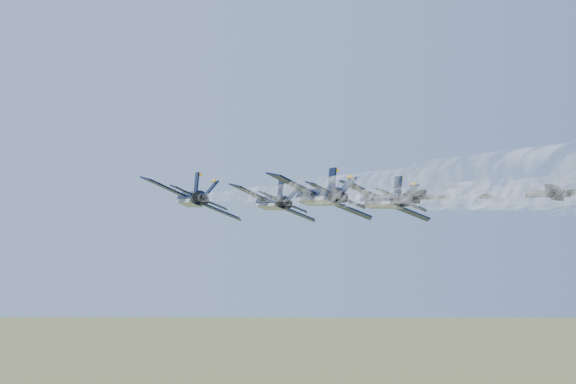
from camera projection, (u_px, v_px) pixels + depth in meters
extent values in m
cylinder|color=black|center=(272.00, 202.00, 121.74)|extent=(3.15, 13.43, 2.23)
cone|color=black|center=(259.00, 204.00, 129.43)|extent=(2.41, 2.76, 2.23)
ellipsoid|color=black|center=(268.00, 200.00, 125.11)|extent=(1.39, 2.49, 1.14)
cube|color=gray|center=(270.00, 207.00, 121.65)|extent=(2.39, 12.02, 1.00)
cube|color=black|center=(251.00, 193.00, 120.21)|extent=(6.24, 5.01, 2.43)
cube|color=#F7AF0D|center=(249.00, 193.00, 121.87)|extent=(5.04, 2.31, 2.39)
cube|color=black|center=(295.00, 213.00, 121.70)|extent=(6.05, 4.43, 2.43)
cube|color=#F7AF0D|center=(292.00, 212.00, 123.36)|extent=(5.22, 1.62, 2.39)
cube|color=black|center=(269.00, 194.00, 115.15)|extent=(2.91, 2.52, 1.14)
cube|color=black|center=(298.00, 207.00, 116.07)|extent=(2.84, 2.29, 1.14)
cube|color=black|center=(281.00, 189.00, 116.29)|extent=(0.53, 2.23, 2.61)
cube|color=black|center=(292.00, 194.00, 116.67)|extent=(1.98, 2.33, 2.08)
cylinder|color=black|center=(282.00, 200.00, 114.82)|extent=(1.53, 1.30, 1.45)
cylinder|color=black|center=(288.00, 203.00, 115.01)|extent=(1.53, 1.30, 1.45)
cylinder|color=black|center=(191.00, 198.00, 106.23)|extent=(3.15, 13.43, 2.23)
cone|color=black|center=(182.00, 200.00, 113.91)|extent=(2.41, 2.76, 2.23)
ellipsoid|color=black|center=(189.00, 195.00, 109.60)|extent=(1.39, 2.49, 1.14)
cube|color=gray|center=(189.00, 203.00, 106.13)|extent=(2.39, 12.02, 1.00)
cube|color=black|center=(166.00, 187.00, 104.69)|extent=(6.24, 5.01, 2.43)
cube|color=#F7AF0D|center=(164.00, 187.00, 106.35)|extent=(5.04, 2.31, 2.39)
cube|color=black|center=(218.00, 210.00, 106.18)|extent=(6.05, 4.43, 2.43)
cube|color=#F7AF0D|center=(216.00, 210.00, 107.84)|extent=(5.22, 1.62, 2.39)
cube|color=black|center=(183.00, 189.00, 99.63)|extent=(2.91, 2.52, 1.14)
cube|color=black|center=(216.00, 204.00, 100.55)|extent=(2.84, 2.29, 1.14)
cube|color=black|center=(197.00, 182.00, 100.78)|extent=(0.53, 2.23, 2.61)
cube|color=black|center=(210.00, 188.00, 101.15)|extent=(1.98, 2.33, 2.08)
cylinder|color=black|center=(197.00, 195.00, 99.30)|extent=(1.53, 1.30, 1.45)
cylinder|color=black|center=(204.00, 198.00, 99.50)|extent=(1.53, 1.30, 1.45)
cylinder|color=black|center=(383.00, 200.00, 113.62)|extent=(3.15, 13.43, 2.23)
cone|color=black|center=(362.00, 202.00, 121.31)|extent=(2.41, 2.76, 2.23)
ellipsoid|color=black|center=(375.00, 197.00, 117.00)|extent=(1.39, 2.49, 1.14)
cube|color=gray|center=(381.00, 205.00, 113.53)|extent=(2.39, 12.02, 1.00)
cube|color=black|center=(362.00, 190.00, 112.09)|extent=(6.24, 5.01, 2.43)
cube|color=#F7AF0D|center=(358.00, 190.00, 113.75)|extent=(5.04, 2.31, 2.39)
cube|color=black|center=(408.00, 211.00, 113.58)|extent=(6.05, 4.43, 2.43)
cube|color=#F7AF0D|center=(403.00, 211.00, 115.24)|extent=(5.22, 1.62, 2.39)
cube|color=black|center=(387.00, 192.00, 107.03)|extent=(2.91, 2.52, 1.14)
cube|color=black|center=(417.00, 205.00, 107.95)|extent=(2.84, 2.29, 1.14)
cube|color=black|center=(398.00, 186.00, 108.18)|extent=(0.53, 2.23, 2.61)
cube|color=black|center=(410.00, 191.00, 108.55)|extent=(1.98, 2.33, 2.08)
cylinder|color=black|center=(401.00, 198.00, 106.70)|extent=(1.53, 1.30, 1.45)
cylinder|color=black|center=(407.00, 201.00, 106.89)|extent=(1.53, 1.30, 1.45)
cylinder|color=black|center=(319.00, 196.00, 99.08)|extent=(3.15, 13.43, 2.23)
cone|color=black|center=(300.00, 198.00, 106.77)|extent=(2.41, 2.76, 2.23)
ellipsoid|color=black|center=(312.00, 193.00, 102.46)|extent=(1.39, 2.49, 1.14)
cube|color=gray|center=(317.00, 201.00, 98.99)|extent=(2.39, 12.02, 1.00)
cube|color=black|center=(294.00, 184.00, 97.55)|extent=(6.24, 5.01, 2.43)
cube|color=#F7AF0D|center=(290.00, 184.00, 99.21)|extent=(5.04, 2.31, 2.39)
cube|color=black|center=(347.00, 208.00, 99.04)|extent=(6.05, 4.43, 2.43)
cube|color=#F7AF0D|center=(343.00, 208.00, 100.70)|extent=(5.22, 1.62, 2.39)
cube|color=black|center=(319.00, 186.00, 92.49)|extent=(2.91, 2.52, 1.14)
cube|color=black|center=(354.00, 202.00, 93.41)|extent=(2.84, 2.29, 1.14)
cube|color=black|center=(332.00, 179.00, 93.64)|extent=(0.53, 2.23, 2.61)
cube|color=black|center=(346.00, 185.00, 94.01)|extent=(1.98, 2.33, 2.08)
cylinder|color=black|center=(334.00, 193.00, 92.16)|extent=(1.53, 1.30, 1.45)
cylinder|color=black|center=(342.00, 196.00, 92.36)|extent=(1.53, 1.30, 1.45)
cylinder|color=white|center=(308.00, 198.00, 104.50)|extent=(2.74, 22.50, 1.18)
cylinder|color=white|center=(370.00, 190.00, 84.02)|extent=(3.19, 22.54, 1.63)
cylinder|color=white|center=(471.00, 177.00, 63.54)|extent=(3.71, 22.57, 2.16)
cylinder|color=white|center=(218.00, 192.00, 88.98)|extent=(2.74, 22.50, 1.18)
cylinder|color=white|center=(266.00, 180.00, 68.50)|extent=(3.19, 22.54, 1.63)
cylinder|color=white|center=(357.00, 159.00, 48.02)|extent=(3.71, 22.57, 2.16)
cylinder|color=white|center=(442.00, 195.00, 96.38)|extent=(2.74, 22.50, 1.18)
cylinder|color=white|center=(546.00, 185.00, 75.90)|extent=(3.19, 22.54, 1.63)
cylinder|color=white|center=(375.00, 189.00, 81.84)|extent=(2.74, 22.50, 1.18)
cylinder|color=white|center=(481.00, 175.00, 61.36)|extent=(3.19, 22.54, 1.63)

